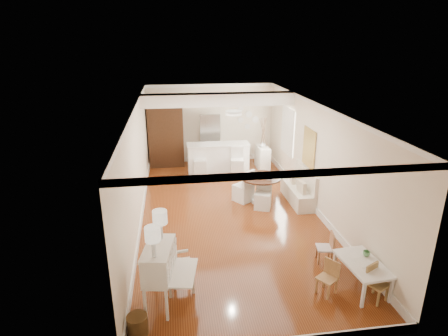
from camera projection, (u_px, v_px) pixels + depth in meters
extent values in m
plane|color=brown|center=(230.00, 214.00, 9.73)|extent=(9.00, 9.00, 0.00)
cube|color=white|center=(230.00, 107.00, 8.80)|extent=(4.50, 9.00, 0.04)
cube|color=#F1E3CC|center=(210.00, 123.00, 13.46)|extent=(4.50, 0.04, 2.80)
cube|color=#F1E3CC|center=(282.00, 268.00, 5.06)|extent=(4.50, 0.04, 2.80)
cube|color=#F1E3CC|center=(137.00, 167.00, 8.96)|extent=(0.04, 9.00, 2.80)
cube|color=#F1E3CC|center=(317.00, 159.00, 9.56)|extent=(0.04, 9.00, 2.80)
cube|color=white|center=(218.00, 100.00, 10.91)|extent=(4.50, 0.45, 0.36)
cube|color=tan|center=(309.00, 148.00, 9.97)|extent=(0.04, 0.84, 1.04)
cube|color=white|center=(288.00, 131.00, 11.75)|extent=(0.04, 1.10, 1.40)
cylinder|color=#381E11|center=(176.00, 112.00, 13.13)|extent=(0.30, 0.03, 0.30)
cylinder|color=white|center=(234.00, 113.00, 8.35)|extent=(0.36, 0.36, 0.08)
cube|color=white|center=(160.00, 276.00, 6.28)|extent=(1.02, 1.04, 1.12)
cube|color=beige|center=(179.00, 266.00, 6.71)|extent=(0.60, 0.60, 0.93)
cylinder|color=#523719|center=(138.00, 325.00, 5.76)|extent=(0.39, 0.39, 0.32)
cube|color=white|center=(361.00, 275.00, 6.79)|extent=(0.74, 1.12, 0.53)
cube|color=tan|center=(327.00, 278.00, 6.62)|extent=(0.43, 0.43, 0.64)
cube|color=#A36F4A|center=(325.00, 247.00, 7.56)|extent=(0.37, 0.37, 0.66)
cube|color=#9F7C48|center=(377.00, 283.00, 6.46)|extent=(0.43, 0.43, 0.67)
cube|color=silver|center=(298.00, 185.00, 10.30)|extent=(0.52, 1.60, 0.98)
cylinder|color=#3F2114|center=(261.00, 189.00, 10.30)|extent=(1.23, 1.23, 0.75)
cube|color=white|center=(263.00, 193.00, 9.92)|extent=(0.55, 0.56, 0.88)
cube|color=white|center=(243.00, 185.00, 10.36)|extent=(0.63, 0.63, 0.93)
cube|color=white|center=(218.00, 159.00, 12.46)|extent=(2.05, 0.65, 1.03)
cube|color=silver|center=(200.00, 163.00, 12.05)|extent=(0.41, 0.41, 1.00)
cube|color=white|center=(237.00, 163.00, 12.07)|extent=(0.45, 0.45, 1.00)
cube|color=#381E11|center=(166.00, 134.00, 13.03)|extent=(1.20, 0.60, 2.30)
imported|color=silver|center=(220.00, 139.00, 13.34)|extent=(0.75, 0.65, 1.80)
cube|color=silver|center=(262.00, 158.00, 12.97)|extent=(0.38, 0.83, 0.78)
imported|color=#57955C|center=(366.00, 254.00, 6.88)|extent=(0.14, 0.14, 0.10)
imported|color=silver|center=(262.00, 145.00, 12.78)|extent=(0.20, 0.20, 0.17)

